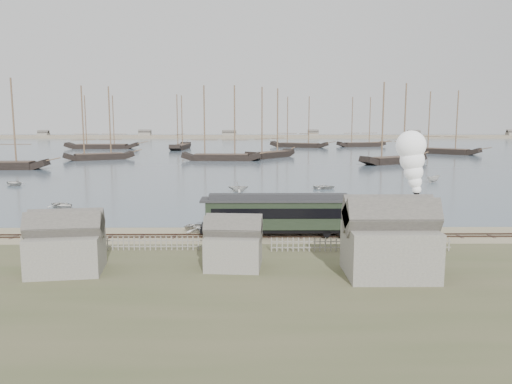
{
  "coord_description": "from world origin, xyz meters",
  "views": [
    {
      "loc": [
        3.35,
        -47.95,
        10.93
      ],
      "look_at": [
        3.8,
        3.12,
        3.5
      ],
      "focal_mm": 35.0,
      "sensor_mm": 36.0,
      "label": 1
    }
  ],
  "objects": [
    {
      "name": "schooner_5",
      "position": [
        64.45,
        111.04,
        10.06
      ],
      "size": [
        20.79,
        18.95,
        20.0
      ],
      "primitive_type": null,
      "rotation": [
        0.0,
        0.0,
        -0.71
      ],
      "color": "black",
      "rests_on": "harbor_water"
    },
    {
      "name": "schooner_4",
      "position": [
        38.73,
        75.68,
        10.06
      ],
      "size": [
        19.35,
        14.07,
        20.0
      ],
      "primitive_type": null,
      "rotation": [
        0.0,
        0.0,
        0.54
      ],
      "color": "black",
      "rests_on": "harbor_water"
    },
    {
      "name": "schooner_7",
      "position": [
        -23.0,
        137.16,
        10.06
      ],
      "size": [
        6.21,
        21.22,
        20.0
      ],
      "primitive_type": null,
      "rotation": [
        0.0,
        0.0,
        1.5
      ],
      "color": "black",
      "rests_on": "harbor_water"
    },
    {
      "name": "rowboat_0",
      "position": [
        -19.96,
        12.8,
        0.47
      ],
      "size": [
        4.68,
        4.79,
        0.81
      ],
      "primitive_type": "imported",
      "rotation": [
        0.0,
        0.0,
        0.86
      ],
      "color": "beige",
      "rests_on": "harbor_water"
    },
    {
      "name": "harbor_water",
      "position": [
        0.0,
        170.0,
        0.03
      ],
      "size": [
        600.0,
        336.0,
        0.06
      ],
      "primitive_type": "cube",
      "color": "#41505E",
      "rests_on": "ground"
    },
    {
      "name": "shed_mid",
      "position": [
        2.0,
        -12.0,
        0.0
      ],
      "size": [
        4.0,
        3.5,
        3.6
      ],
      "primitive_type": null,
      "color": "slate",
      "rests_on": "ground"
    },
    {
      "name": "far_spit",
      "position": [
        0.0,
        250.0,
        0.0
      ],
      "size": [
        500.0,
        20.0,
        1.8
      ],
      "primitive_type": "cube",
      "color": "gray",
      "rests_on": "ground"
    },
    {
      "name": "shed_right",
      "position": [
        13.0,
        -14.0,
        0.0
      ],
      "size": [
        6.0,
        5.0,
        5.1
      ],
      "primitive_type": null,
      "color": "slate",
      "rests_on": "ground"
    },
    {
      "name": "rowboat_6",
      "position": [
        -36.51,
        35.03,
        0.47
      ],
      "size": [
        4.68,
        4.79,
        0.81
      ],
      "primitive_type": "imported",
      "rotation": [
        0.0,
        0.0,
        4.0
      ],
      "color": "beige",
      "rests_on": "harbor_water"
    },
    {
      "name": "beached_dinghy",
      "position": [
        -1.04,
        -0.14,
        0.45
      ],
      "size": [
        4.3,
        5.11,
        0.91
      ],
      "primitive_type": "imported",
      "rotation": [
        0.0,
        0.0,
        1.26
      ],
      "color": "beige",
      "rests_on": "ground"
    },
    {
      "name": "rowboat_1",
      "position": [
        1.31,
        27.03,
        0.85
      ],
      "size": [
        2.62,
        3.03,
        1.58
      ],
      "primitive_type": "imported",
      "rotation": [
        0.0,
        0.0,
        1.58
      ],
      "color": "beige",
      "rests_on": "harbor_water"
    },
    {
      "name": "picket_fence_east",
      "position": [
        12.5,
        -7.5,
        0.0
      ],
      "size": [
        15.0,
        0.1,
        1.2
      ],
      "primitive_type": null,
      "color": "slate",
      "rests_on": "ground"
    },
    {
      "name": "picket_fence_west",
      "position": [
        -6.5,
        -7.0,
        0.0
      ],
      "size": [
        19.0,
        0.1,
        1.2
      ],
      "primitive_type": null,
      "color": "slate",
      "rests_on": "ground"
    },
    {
      "name": "rowboat_4",
      "position": [
        19.34,
        13.43,
        0.76
      ],
      "size": [
        3.4,
        3.24,
        1.39
      ],
      "primitive_type": "imported",
      "rotation": [
        0.0,
        0.0,
        5.81
      ],
      "color": "beige",
      "rests_on": "harbor_water"
    },
    {
      "name": "passenger_coach",
      "position": [
        5.84,
        -2.0,
        2.22
      ],
      "size": [
        14.48,
        2.79,
        3.52
      ],
      "color": "black",
      "rests_on": "ground"
    },
    {
      "name": "schooner_1",
      "position": [
        -38.3,
        88.53,
        10.06
      ],
      "size": [
        18.24,
        12.6,
        20.0
      ],
      "primitive_type": null,
      "rotation": [
        0.0,
        0.0,
        0.5
      ],
      "color": "black",
      "rests_on": "harbor_water"
    },
    {
      "name": "ground",
      "position": [
        0.0,
        0.0,
        0.0
      ],
      "size": [
        600.0,
        600.0,
        0.0
      ],
      "primitive_type": "plane",
      "color": "tan",
      "rests_on": "ground"
    },
    {
      "name": "schooner_9",
      "position": [
        47.61,
        153.47,
        10.06
      ],
      "size": [
        20.48,
        8.85,
        20.0
      ],
      "primitive_type": null,
      "rotation": [
        0.0,
        0.0,
        0.22
      ],
      "color": "black",
      "rests_on": "harbor_water"
    },
    {
      "name": "rowboat_3",
      "position": [
        14.85,
        30.07,
        0.42
      ],
      "size": [
        2.51,
        3.51,
        0.73
      ],
      "primitive_type": "imported",
      "rotation": [
        0.0,
        0.0,
        1.57
      ],
      "color": "beige",
      "rests_on": "harbor_water"
    },
    {
      "name": "schooner_3",
      "position": [
        8.8,
        95.33,
        10.06
      ],
      "size": [
        15.52,
        17.77,
        20.0
      ],
      "primitive_type": null,
      "rotation": [
        0.0,
        0.0,
        0.89
      ],
      "color": "black",
      "rests_on": "harbor_water"
    },
    {
      "name": "schooner_2",
      "position": [
        -4.78,
        85.77,
        10.06
      ],
      "size": [
        21.29,
        6.1,
        20.0
      ],
      "primitive_type": null,
      "rotation": [
        0.0,
        0.0,
        -0.06
      ],
      "color": "black",
      "rests_on": "harbor_water"
    },
    {
      "name": "shed_left",
      "position": [
        -10.0,
        -13.0,
        0.0
      ],
      "size": [
        5.0,
        4.0,
        4.1
      ],
      "primitive_type": null,
      "color": "slate",
      "rests_on": "ground"
    },
    {
      "name": "locomotive",
      "position": [
        18.02,
        -2.0,
        4.41
      ],
      "size": [
        7.68,
        2.87,
        9.57
      ],
      "color": "black",
      "rests_on": "ground"
    },
    {
      "name": "rowboat_5",
      "position": [
        35.12,
        38.25,
        0.67
      ],
      "size": [
        2.8,
        3.23,
        1.21
      ],
      "primitive_type": "imported",
      "rotation": [
        0.0,
        0.0,
        2.2
      ],
      "color": "beige",
      "rests_on": "harbor_water"
    },
    {
      "name": "rowboat_2",
      "position": [
        7.19,
        13.33,
        0.69
      ],
      "size": [
        3.47,
        2.1,
        1.26
      ],
      "primitive_type": "imported",
      "rotation": [
        0.0,
        0.0,
        3.43
      ],
      "color": "beige",
      "rests_on": "harbor_water"
    },
    {
      "name": "schooner_8",
      "position": [
        22.01,
        149.08,
        10.06
      ],
      "size": [
        23.15,
        14.4,
        20.0
      ],
      "primitive_type": null,
      "rotation": [
        0.0,
        0.0,
        -0.43
      ],
      "color": "black",
      "rests_on": "harbor_water"
    },
    {
      "name": "schooner_6",
      "position": [
        -53.07,
        140.77,
        10.06
      ],
      "size": [
        26.97,
        6.48,
        20.0
      ],
      "primitive_type": null,
      "rotation": [
        0.0,
        0.0,
        0.01
      ],
      "color": "black",
      "rests_on": "harbor_water"
    },
    {
      "name": "rail_track",
      "position": [
        0.0,
        -2.0,
        0.04
      ],
      "size": [
        120.0,
        1.8,
        0.16
      ],
      "color": "#3B2820",
      "rests_on": "ground"
    }
  ]
}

